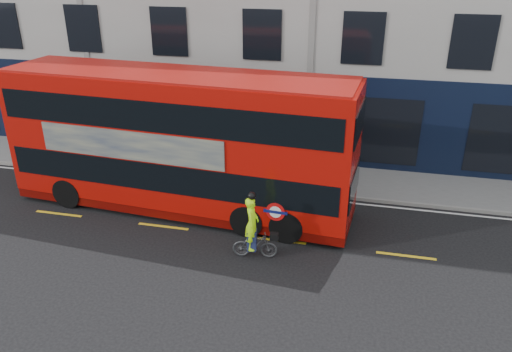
% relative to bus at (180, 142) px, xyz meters
% --- Properties ---
extents(ground, '(120.00, 120.00, 0.00)m').
position_rel_bus_xyz_m(ground, '(3.81, -3.06, -2.53)').
color(ground, black).
rests_on(ground, ground).
extents(pavement, '(60.00, 3.00, 0.12)m').
position_rel_bus_xyz_m(pavement, '(3.81, 3.44, -2.47)').
color(pavement, gray).
rests_on(pavement, ground).
extents(kerb, '(60.00, 0.12, 0.13)m').
position_rel_bus_xyz_m(kerb, '(3.81, 1.94, -2.47)').
color(kerb, gray).
rests_on(kerb, ground).
extents(road_edge_line, '(58.00, 0.10, 0.01)m').
position_rel_bus_xyz_m(road_edge_line, '(3.81, 1.64, -2.53)').
color(road_edge_line, silver).
rests_on(road_edge_line, ground).
extents(lane_dashes, '(58.00, 0.12, 0.01)m').
position_rel_bus_xyz_m(lane_dashes, '(3.81, -1.56, -2.53)').
color(lane_dashes, yellow).
rests_on(lane_dashes, ground).
extents(bus, '(12.41, 3.67, 4.94)m').
position_rel_bus_xyz_m(bus, '(0.00, 0.00, 0.00)').
color(bus, '#B40D07').
rests_on(bus, ground).
extents(cyclist, '(1.42, 0.66, 2.21)m').
position_rel_bus_xyz_m(cyclist, '(3.24, -2.66, -1.74)').
color(cyclist, '#444749').
rests_on(cyclist, ground).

